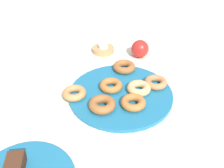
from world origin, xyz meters
TOP-DOWN VIEW (x-y plane):
  - ground_plane at (0.00, 0.00)m, footprint 2.40×2.40m
  - donut_plate at (0.00, 0.00)m, footprint 0.35×0.35m
  - donut_0 at (-0.06, -0.05)m, footprint 0.11×0.11m
  - donut_1 at (-0.09, 0.04)m, footprint 0.12×0.12m
  - donut_2 at (-0.05, 0.15)m, footprint 0.11×0.11m
  - donut_3 at (0.07, -0.11)m, footprint 0.10×0.10m
  - donut_4 at (0.01, 0.04)m, footprint 0.11×0.11m
  - donut_5 at (0.02, -0.06)m, footprint 0.09×0.09m
  - donut_6 at (0.14, 0.01)m, footprint 0.12×0.12m
  - brownie_far at (-0.35, 0.19)m, footprint 0.06×0.06m
  - candle_holder at (0.29, 0.13)m, footprint 0.09×0.09m
  - tealight at (0.29, 0.13)m, footprint 0.04×0.04m
  - apple at (0.28, -0.03)m, footprint 0.07×0.07m

SIDE VIEW (x-z plane):
  - ground_plane at x=0.00m, z-range 0.00..0.00m
  - donut_plate at x=0.00m, z-range 0.00..0.01m
  - candle_holder at x=0.29m, z-range 0.00..0.02m
  - donut_3 at x=0.07m, z-range 0.01..0.04m
  - donut_2 at x=-0.05m, z-range 0.01..0.04m
  - donut_4 at x=0.01m, z-range 0.01..0.04m
  - donut_0 at x=-0.06m, z-range 0.01..0.04m
  - donut_5 at x=0.02m, z-range 0.01..0.04m
  - donut_6 at x=0.14m, z-range 0.01..0.04m
  - donut_1 at x=-0.09m, z-range 0.01..0.04m
  - tealight at x=0.29m, z-range 0.02..0.04m
  - brownie_far at x=-0.35m, z-range 0.02..0.05m
  - apple at x=0.28m, z-range 0.00..0.07m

